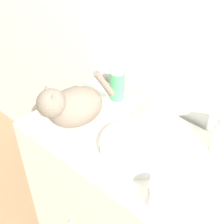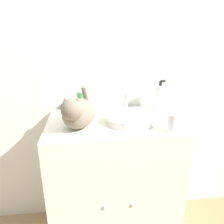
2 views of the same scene
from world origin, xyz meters
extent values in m
cube|color=silver|center=(0.00, 0.55, 1.25)|extent=(6.00, 0.05, 2.50)
cube|color=silver|center=(0.00, 0.25, 0.45)|extent=(0.79, 0.50, 0.91)
sphere|color=silver|center=(-0.08, 0.00, 0.50)|extent=(0.02, 0.02, 0.02)
cylinder|color=silver|center=(0.10, 0.22, 0.93)|extent=(0.28, 0.28, 0.05)
cylinder|color=silver|center=(0.10, 0.38, 0.98)|extent=(0.02, 0.02, 0.13)
cylinder|color=silver|center=(0.10, 0.33, 1.04)|extent=(0.02, 0.10, 0.02)
cylinder|color=white|center=(0.03, 0.38, 0.93)|extent=(0.03, 0.03, 0.03)
cylinder|color=white|center=(0.16, 0.38, 0.93)|extent=(0.03, 0.03, 0.03)
ellipsoid|color=#7A6B5B|center=(-0.20, 0.19, 0.99)|extent=(0.23, 0.28, 0.16)
sphere|color=#7A6B5B|center=(-0.23, 0.09, 1.05)|extent=(0.14, 0.14, 0.12)
cone|color=#7A6B5B|center=(-0.26, 0.10, 1.09)|extent=(0.04, 0.04, 0.04)
cone|color=#7A6B5B|center=(-0.20, 0.09, 1.09)|extent=(0.04, 0.04, 0.04)
cylinder|color=#7A6B5B|center=(-0.16, 0.32, 1.05)|extent=(0.05, 0.10, 0.14)
cylinder|color=silver|center=(0.33, 0.42, 0.99)|extent=(0.07, 0.07, 0.17)
cylinder|color=#4CB266|center=(-0.18, 0.43, 0.98)|extent=(0.07, 0.07, 0.14)
cone|color=white|center=(-0.18, 0.43, 1.07)|extent=(0.06, 0.06, 0.04)
cylinder|color=white|center=(0.29, 0.07, 0.96)|extent=(0.06, 0.06, 0.10)
camera|label=1|loc=(0.58, -0.47, 1.77)|focal=50.00mm
camera|label=2|loc=(-0.14, -0.95, 1.41)|focal=35.00mm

